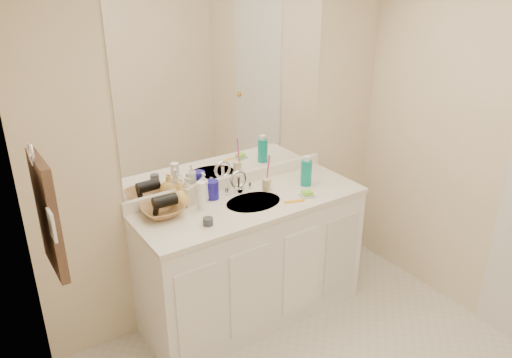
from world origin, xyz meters
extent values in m
cube|color=beige|center=(0.00, 1.30, 1.20)|extent=(2.60, 0.02, 2.40)
cube|color=beige|center=(-1.30, 0.00, 1.20)|extent=(0.02, 2.60, 2.40)
cube|color=white|center=(0.00, 1.02, 0.42)|extent=(1.50, 0.55, 0.85)
cube|color=white|center=(0.00, 1.02, 0.86)|extent=(1.52, 0.57, 0.03)
cube|color=white|center=(0.00, 1.29, 0.92)|extent=(1.52, 0.03, 0.08)
cylinder|color=beige|center=(0.00, 1.00, 0.87)|extent=(0.37, 0.37, 0.02)
cylinder|color=silver|center=(0.00, 1.18, 0.94)|extent=(0.02, 0.02, 0.11)
cube|color=white|center=(0.00, 1.29, 1.56)|extent=(1.48, 0.01, 1.20)
cylinder|color=#1B1593|center=(-0.19, 1.20, 0.94)|extent=(0.10, 0.10, 0.12)
cylinder|color=beige|center=(0.17, 1.10, 0.92)|extent=(0.07, 0.07, 0.08)
cylinder|color=#DC3997|center=(0.18, 1.10, 1.03)|extent=(0.01, 0.04, 0.21)
cylinder|color=#0C9281|center=(0.45, 1.03, 0.97)|extent=(0.08, 0.08, 0.18)
cube|color=silver|center=(0.34, 0.88, 0.89)|extent=(0.11, 0.09, 0.01)
cube|color=#8CE337|center=(0.34, 0.88, 0.90)|extent=(0.08, 0.07, 0.02)
cube|color=#FFAD1A|center=(0.22, 0.86, 0.88)|extent=(0.14, 0.07, 0.01)
cylinder|color=#35373D|center=(-0.39, 0.90, 0.90)|extent=(0.08, 0.08, 0.04)
cylinder|color=white|center=(-0.32, 1.10, 0.97)|extent=(0.07, 0.07, 0.18)
imported|color=white|center=(-0.25, 1.21, 0.97)|extent=(0.08, 0.08, 0.19)
imported|color=beige|center=(-0.37, 1.21, 0.97)|extent=(0.11, 0.11, 0.18)
imported|color=#FECD63|center=(-0.41, 1.21, 0.96)|extent=(0.15, 0.15, 0.16)
imported|color=olive|center=(-0.56, 1.16, 0.91)|extent=(0.26, 0.26, 0.06)
cylinder|color=black|center=(-0.54, 1.16, 0.97)|extent=(0.15, 0.08, 0.07)
torus|color=silver|center=(-1.27, 0.77, 1.55)|extent=(0.01, 0.11, 0.11)
cube|color=#33241B|center=(-1.25, 0.77, 1.25)|extent=(0.04, 0.32, 0.55)
cube|color=white|center=(-1.27, 0.57, 1.30)|extent=(0.01, 0.08, 0.13)
camera|label=1|loc=(-1.57, -1.38, 2.29)|focal=35.00mm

